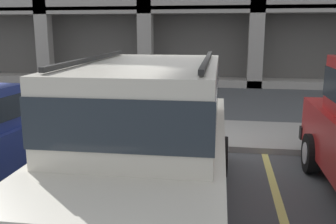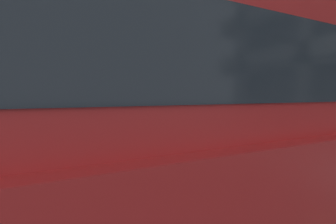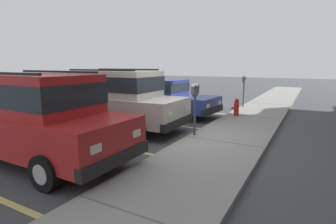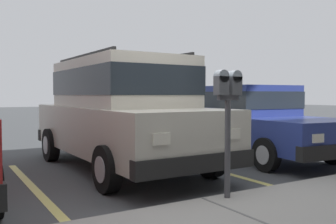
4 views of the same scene
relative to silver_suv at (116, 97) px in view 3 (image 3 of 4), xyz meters
name	(u,v)px [view 3 (image 3 of 4)]	position (x,y,z in m)	size (l,w,h in m)	color
ground_plane	(180,141)	(0.17, 2.52, -1.14)	(80.00, 80.00, 0.10)	#444749
sidewalk	(223,144)	(0.17, 3.82, -1.03)	(40.00, 2.20, 0.12)	gray
parking_stall_lines	(108,146)	(1.69, 1.12, -1.08)	(12.30, 4.80, 0.01)	#DBD16B
silver_suv	(116,97)	(0.00, 0.00, 0.00)	(2.08, 4.81, 2.03)	beige
red_sedan	(165,96)	(-2.98, 0.20, -0.27)	(2.09, 4.61, 1.54)	navy
dark_hatchback	(35,114)	(3.26, 0.41, 0.00)	(2.04, 4.79, 2.03)	red
parking_meter_near	(195,97)	(-0.10, 2.87, 0.16)	(0.35, 0.12, 1.51)	#47474C
parking_meter_far	(244,84)	(-6.19, 2.85, 0.16)	(0.35, 0.12, 1.52)	#595B60
fire_hydrant	(236,107)	(-3.70, 3.16, -0.62)	(0.30, 0.30, 0.70)	red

